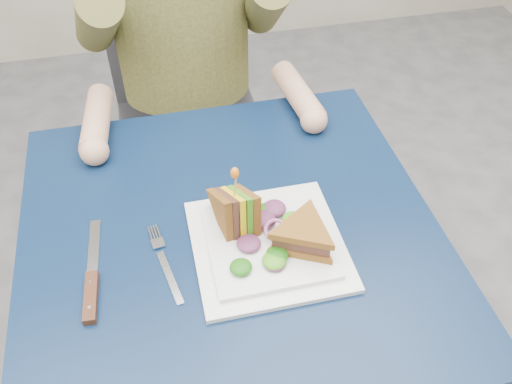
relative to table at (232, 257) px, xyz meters
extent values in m
cube|color=black|center=(0.00, 0.00, 0.06)|extent=(0.75, 0.75, 0.03)
cylinder|color=#595B5E|center=(-0.32, 0.32, -0.30)|extent=(0.04, 0.04, 0.70)
cylinder|color=#595B5E|center=(0.32, 0.32, -0.30)|extent=(0.04, 0.04, 0.70)
cube|color=#47474C|center=(0.00, 0.65, -0.20)|extent=(0.42, 0.40, 0.04)
cube|color=#47474C|center=(0.00, 0.83, 0.05)|extent=(0.42, 0.03, 0.46)
cylinder|color=#47474C|center=(-0.18, 0.48, -0.44)|extent=(0.02, 0.02, 0.43)
cylinder|color=#47474C|center=(0.18, 0.48, -0.44)|extent=(0.02, 0.02, 0.43)
cylinder|color=#47474C|center=(-0.18, 0.82, -0.44)|extent=(0.02, 0.02, 0.43)
cylinder|color=#47474C|center=(0.18, 0.82, -0.44)|extent=(0.02, 0.02, 0.43)
cylinder|color=brown|center=(0.00, 0.63, 0.22)|extent=(0.34, 0.34, 0.52)
cylinder|color=brown|center=(-0.20, 0.54, 0.23)|extent=(0.15, 0.39, 0.31)
cylinder|color=tan|center=(-0.23, 0.34, 0.11)|extent=(0.08, 0.20, 0.06)
sphere|color=tan|center=(-0.23, 0.24, 0.11)|extent=(0.06, 0.06, 0.06)
cylinder|color=brown|center=(0.20, 0.54, 0.23)|extent=(0.15, 0.39, 0.31)
cylinder|color=tan|center=(0.23, 0.34, 0.11)|extent=(0.08, 0.20, 0.06)
sphere|color=tan|center=(0.23, 0.24, 0.11)|extent=(0.06, 0.06, 0.06)
cube|color=white|center=(0.06, -0.06, 0.08)|extent=(0.26, 0.26, 0.01)
cube|color=white|center=(0.06, -0.06, 0.09)|extent=(0.21, 0.21, 0.01)
cube|color=silver|center=(-0.12, -0.08, 0.08)|extent=(0.03, 0.12, 0.00)
cube|color=silver|center=(-0.13, -0.01, 0.08)|extent=(0.03, 0.03, 0.00)
cube|color=silver|center=(-0.14, 0.02, 0.08)|extent=(0.01, 0.03, 0.00)
cube|color=silver|center=(-0.14, 0.02, 0.08)|extent=(0.01, 0.03, 0.00)
cube|color=silver|center=(-0.13, 0.02, 0.08)|extent=(0.01, 0.03, 0.00)
cube|color=silver|center=(-0.13, 0.02, 0.08)|extent=(0.01, 0.03, 0.00)
cube|color=silver|center=(-0.24, 0.01, 0.08)|extent=(0.03, 0.14, 0.00)
cube|color=black|center=(-0.25, -0.10, 0.09)|extent=(0.03, 0.10, 0.01)
cylinder|color=silver|center=(-0.25, -0.07, 0.09)|extent=(0.01, 0.01, 0.00)
cylinder|color=silver|center=(-0.25, -0.12, 0.09)|extent=(0.01, 0.01, 0.00)
cylinder|color=tan|center=(0.01, -0.01, 0.20)|extent=(0.01, 0.01, 0.06)
ellipsoid|color=orange|center=(0.01, -0.01, 0.23)|extent=(0.01, 0.01, 0.02)
torus|color=#9E4C7A|center=(0.07, -0.05, 0.11)|extent=(0.04, 0.04, 0.02)
camera|label=1|loc=(-0.10, -0.64, 0.82)|focal=38.00mm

